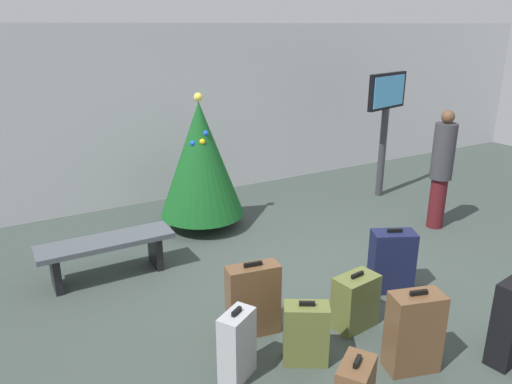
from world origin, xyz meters
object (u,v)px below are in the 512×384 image
(traveller_0, at_px, (442,167))
(suitcase_5, at_px, (306,334))
(suitcase_3, at_px, (237,346))
(suitcase_0, at_px, (355,302))
(holiday_tree, at_px, (201,160))
(flight_info_kiosk, at_px, (386,110))
(waiting_bench, at_px, (106,249))
(suitcase_2, at_px, (414,332))
(suitcase_7, at_px, (253,300))
(suitcase_1, at_px, (392,261))

(traveller_0, xyz_separation_m, suitcase_5, (-3.41, -1.56, -0.63))
(suitcase_3, bearing_deg, suitcase_0, 3.78)
(holiday_tree, xyz_separation_m, flight_info_kiosk, (3.23, -0.23, 0.46))
(holiday_tree, relative_size, waiting_bench, 1.27)
(flight_info_kiosk, xyz_separation_m, suitcase_5, (-3.68, -3.02, -1.20))
(waiting_bench, xyz_separation_m, suitcase_0, (1.85, -2.20, -0.09))
(suitcase_2, bearing_deg, suitcase_0, 91.09)
(suitcase_5, relative_size, suitcase_7, 0.80)
(flight_info_kiosk, relative_size, suitcase_2, 2.75)
(waiting_bench, height_order, suitcase_5, suitcase_5)
(suitcase_1, distance_m, suitcase_7, 1.73)
(suitcase_0, relative_size, suitcase_2, 0.77)
(holiday_tree, bearing_deg, flight_info_kiosk, -4.14)
(waiting_bench, xyz_separation_m, suitcase_5, (1.13, -2.39, -0.08))
(waiting_bench, distance_m, suitcase_0, 2.88)
(suitcase_2, distance_m, suitcase_5, 0.91)
(flight_info_kiosk, distance_m, waiting_bench, 4.98)
(waiting_bench, distance_m, traveller_0, 4.65)
(traveller_0, distance_m, suitcase_2, 3.43)
(suitcase_3, bearing_deg, suitcase_5, -9.99)
(holiday_tree, distance_m, traveller_0, 3.41)
(suitcase_1, bearing_deg, suitcase_0, -156.72)
(flight_info_kiosk, bearing_deg, suitcase_1, -130.99)
(suitcase_1, xyz_separation_m, suitcase_7, (-1.73, 0.05, 0.01))
(flight_info_kiosk, relative_size, suitcase_3, 3.18)
(suitcase_0, relative_size, suitcase_5, 0.97)
(flight_info_kiosk, xyz_separation_m, suitcase_0, (-2.96, -2.82, -1.21))
(holiday_tree, height_order, flight_info_kiosk, flight_info_kiosk)
(traveller_0, distance_m, suitcase_5, 3.80)
(suitcase_0, bearing_deg, traveller_0, 26.86)
(flight_info_kiosk, xyz_separation_m, suitcase_7, (-3.87, -2.42, -1.12))
(waiting_bench, bearing_deg, suitcase_5, -64.73)
(waiting_bench, distance_m, suitcase_2, 3.47)
(suitcase_0, distance_m, suitcase_2, 0.73)
(waiting_bench, bearing_deg, suitcase_7, -62.49)
(suitcase_5, bearing_deg, flight_info_kiosk, 39.34)
(waiting_bench, height_order, suitcase_1, suitcase_1)
(traveller_0, height_order, suitcase_1, traveller_0)
(suitcase_0, xyz_separation_m, suitcase_7, (-0.92, 0.40, 0.09))
(flight_info_kiosk, height_order, suitcase_1, flight_info_kiosk)
(holiday_tree, bearing_deg, suitcase_7, -103.61)
(suitcase_3, bearing_deg, traveller_0, 19.79)
(holiday_tree, distance_m, flight_info_kiosk, 3.27)
(flight_info_kiosk, relative_size, traveller_0, 1.21)
(flight_info_kiosk, distance_m, suitcase_2, 4.74)
(holiday_tree, height_order, suitcase_5, holiday_tree)
(holiday_tree, relative_size, suitcase_0, 3.35)
(suitcase_5, distance_m, suitcase_7, 0.63)
(flight_info_kiosk, bearing_deg, suitcase_3, -145.91)
(suitcase_7, bearing_deg, suitcase_0, -23.39)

